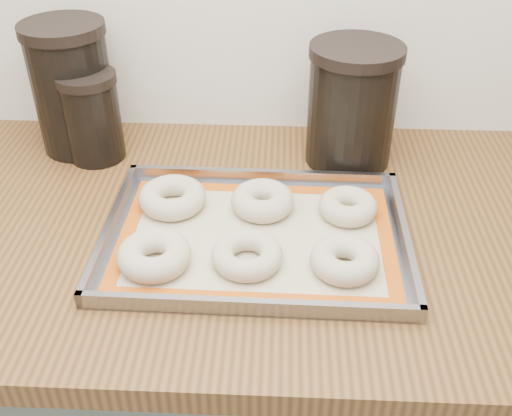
{
  "coord_description": "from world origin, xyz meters",
  "views": [
    {
      "loc": [
        0.12,
        0.9,
        1.47
      ],
      "look_at": [
        0.08,
        1.62,
        0.96
      ],
      "focal_mm": 42.0,
      "sensor_mm": 36.0,
      "label": 1
    }
  ],
  "objects_px": {
    "bagel_back_right": "(348,206)",
    "canister_right": "(352,105)",
    "baking_tray": "(256,236)",
    "bagel_front_mid": "(247,255)",
    "bagel_back_left": "(173,197)",
    "canister_left": "(73,87)",
    "canister_mid": "(92,116)",
    "bagel_front_right": "(345,260)",
    "bagel_back_mid": "(263,201)",
    "bagel_front_left": "(154,255)"
  },
  "relations": [
    {
      "from": "bagel_back_right",
      "to": "canister_right",
      "type": "bearing_deg",
      "value": 85.82
    },
    {
      "from": "baking_tray",
      "to": "bagel_front_mid",
      "type": "xyz_separation_m",
      "value": [
        -0.01,
        -0.06,
        0.01
      ]
    },
    {
      "from": "bagel_back_left",
      "to": "bagel_front_mid",
      "type": "bearing_deg",
      "value": -46.75
    },
    {
      "from": "baking_tray",
      "to": "canister_right",
      "type": "xyz_separation_m",
      "value": [
        0.16,
        0.25,
        0.1
      ]
    },
    {
      "from": "baking_tray",
      "to": "canister_left",
      "type": "bearing_deg",
      "value": 141.28
    },
    {
      "from": "canister_mid",
      "to": "bagel_front_right",
      "type": "bearing_deg",
      "value": -35.13
    },
    {
      "from": "baking_tray",
      "to": "canister_mid",
      "type": "height_order",
      "value": "canister_mid"
    },
    {
      "from": "bagel_back_mid",
      "to": "canister_mid",
      "type": "height_order",
      "value": "canister_mid"
    },
    {
      "from": "bagel_front_mid",
      "to": "bagel_back_right",
      "type": "distance_m",
      "value": 0.2
    },
    {
      "from": "baking_tray",
      "to": "bagel_front_right",
      "type": "relative_size",
      "value": 4.69
    },
    {
      "from": "bagel_front_mid",
      "to": "canister_mid",
      "type": "distance_m",
      "value": 0.43
    },
    {
      "from": "bagel_front_mid",
      "to": "bagel_back_left",
      "type": "distance_m",
      "value": 0.19
    },
    {
      "from": "bagel_back_right",
      "to": "canister_left",
      "type": "height_order",
      "value": "canister_left"
    },
    {
      "from": "bagel_back_mid",
      "to": "bagel_front_mid",
      "type": "bearing_deg",
      "value": -97.18
    },
    {
      "from": "canister_left",
      "to": "bagel_front_right",
      "type": "bearing_deg",
      "value": -36.06
    },
    {
      "from": "bagel_front_left",
      "to": "canister_right",
      "type": "height_order",
      "value": "canister_right"
    },
    {
      "from": "bagel_back_left",
      "to": "baking_tray",
      "type": "bearing_deg",
      "value": -28.42
    },
    {
      "from": "baking_tray",
      "to": "canister_left",
      "type": "xyz_separation_m",
      "value": [
        -0.35,
        0.28,
        0.11
      ]
    },
    {
      "from": "baking_tray",
      "to": "bagel_back_mid",
      "type": "height_order",
      "value": "bagel_back_mid"
    },
    {
      "from": "canister_left",
      "to": "baking_tray",
      "type": "bearing_deg",
      "value": -38.72
    },
    {
      "from": "bagel_front_mid",
      "to": "bagel_front_right",
      "type": "distance_m",
      "value": 0.14
    },
    {
      "from": "bagel_front_left",
      "to": "bagel_back_right",
      "type": "height_order",
      "value": "bagel_front_left"
    },
    {
      "from": "bagel_back_right",
      "to": "bagel_back_left",
      "type": "bearing_deg",
      "value": 177.76
    },
    {
      "from": "bagel_front_right",
      "to": "canister_right",
      "type": "height_order",
      "value": "canister_right"
    },
    {
      "from": "baking_tray",
      "to": "canister_mid",
      "type": "relative_size",
      "value": 2.82
    },
    {
      "from": "canister_right",
      "to": "bagel_front_right",
      "type": "bearing_deg",
      "value": -95.14
    },
    {
      "from": "bagel_front_left",
      "to": "bagel_back_mid",
      "type": "xyz_separation_m",
      "value": [
        0.15,
        0.14,
        -0.0
      ]
    },
    {
      "from": "bagel_front_left",
      "to": "canister_right",
      "type": "xyz_separation_m",
      "value": [
        0.3,
        0.32,
        0.09
      ]
    },
    {
      "from": "bagel_front_mid",
      "to": "canister_right",
      "type": "bearing_deg",
      "value": 61.84
    },
    {
      "from": "bagel_back_left",
      "to": "canister_right",
      "type": "distance_m",
      "value": 0.36
    },
    {
      "from": "bagel_back_right",
      "to": "canister_left",
      "type": "distance_m",
      "value": 0.55
    },
    {
      "from": "bagel_front_left",
      "to": "bagel_back_left",
      "type": "xyz_separation_m",
      "value": [
        0.0,
        0.15,
        -0.0
      ]
    },
    {
      "from": "bagel_front_right",
      "to": "bagel_back_right",
      "type": "distance_m",
      "value": 0.13
    },
    {
      "from": "bagel_front_left",
      "to": "bagel_back_right",
      "type": "relative_size",
      "value": 1.14
    },
    {
      "from": "bagel_back_mid",
      "to": "bagel_front_right",
      "type": "bearing_deg",
      "value": -49.1
    },
    {
      "from": "bagel_back_mid",
      "to": "bagel_back_right",
      "type": "distance_m",
      "value": 0.14
    },
    {
      "from": "bagel_front_mid",
      "to": "bagel_back_mid",
      "type": "relative_size",
      "value": 1.01
    },
    {
      "from": "canister_left",
      "to": "canister_mid",
      "type": "relative_size",
      "value": 1.45
    },
    {
      "from": "bagel_back_left",
      "to": "canister_left",
      "type": "bearing_deg",
      "value": 135.69
    },
    {
      "from": "canister_left",
      "to": "canister_right",
      "type": "height_order",
      "value": "canister_left"
    },
    {
      "from": "bagel_back_left",
      "to": "canister_mid",
      "type": "height_order",
      "value": "canister_mid"
    },
    {
      "from": "bagel_front_left",
      "to": "bagel_back_mid",
      "type": "height_order",
      "value": "same"
    },
    {
      "from": "bagel_front_right",
      "to": "canister_left",
      "type": "relative_size",
      "value": 0.41
    },
    {
      "from": "canister_left",
      "to": "bagel_back_mid",
      "type": "bearing_deg",
      "value": -30.21
    },
    {
      "from": "bagel_back_left",
      "to": "bagel_back_right",
      "type": "height_order",
      "value": "bagel_back_left"
    },
    {
      "from": "bagel_back_right",
      "to": "bagel_front_left",
      "type": "bearing_deg",
      "value": -154.52
    },
    {
      "from": "bagel_back_mid",
      "to": "canister_right",
      "type": "xyz_separation_m",
      "value": [
        0.15,
        0.18,
        0.09
      ]
    },
    {
      "from": "bagel_front_right",
      "to": "bagel_back_left",
      "type": "xyz_separation_m",
      "value": [
        -0.27,
        0.14,
        0.0
      ]
    },
    {
      "from": "bagel_front_left",
      "to": "bagel_front_right",
      "type": "bearing_deg",
      "value": 0.75
    },
    {
      "from": "bagel_front_right",
      "to": "bagel_back_left",
      "type": "distance_m",
      "value": 0.31
    }
  ]
}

